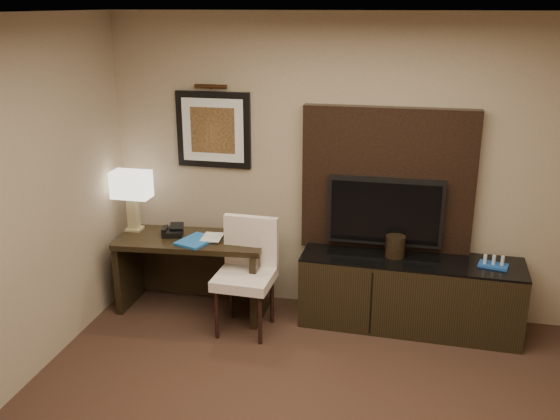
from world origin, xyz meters
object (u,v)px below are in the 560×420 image
(desk_phone, at_px, (173,231))
(water_bottle, at_px, (238,229))
(minibar_tray, at_px, (494,262))
(ice_bucket, at_px, (395,246))
(desk_chair, at_px, (244,278))
(desk, at_px, (193,274))
(credenza, at_px, (409,293))
(table_lamp, at_px, (132,199))
(tv, at_px, (385,211))

(desk_phone, relative_size, water_bottle, 1.10)
(water_bottle, height_order, minibar_tray, water_bottle)
(desk_phone, bearing_deg, ice_bucket, -10.88)
(desk_chair, distance_m, ice_bucket, 1.34)
(desk, height_order, credenza, desk)
(minibar_tray, bearing_deg, ice_bucket, 177.02)
(desk_chair, height_order, table_lamp, table_lamp)
(minibar_tray, bearing_deg, water_bottle, 179.67)
(table_lamp, bearing_deg, tv, 3.85)
(desk, bearing_deg, minibar_tray, -3.38)
(minibar_tray, bearing_deg, desk_chair, -170.24)
(ice_bucket, bearing_deg, table_lamp, -179.23)
(credenza, bearing_deg, desk, -175.38)
(water_bottle, distance_m, minibar_tray, 2.23)
(table_lamp, distance_m, desk_phone, 0.49)
(credenza, height_order, desk_chair, desk_chair)
(tv, relative_size, minibar_tray, 4.25)
(desk_chair, height_order, water_bottle, desk_chair)
(desk_chair, xyz_separation_m, minibar_tray, (2.07, 0.36, 0.19))
(desk_phone, xyz_separation_m, minibar_tray, (2.83, 0.06, -0.07))
(credenza, distance_m, desk_phone, 2.21)
(desk_chair, bearing_deg, tv, 26.52)
(desk_chair, bearing_deg, minibar_tray, 11.75)
(tv, height_order, minibar_tray, tv)
(minibar_tray, bearing_deg, desk, -178.39)
(credenza, height_order, water_bottle, water_bottle)
(desk_chair, bearing_deg, ice_bucket, 19.64)
(table_lamp, relative_size, minibar_tray, 2.61)
(desk_phone, xyz_separation_m, water_bottle, (0.60, 0.07, 0.04))
(tv, bearing_deg, minibar_tray, -10.13)
(tv, xyz_separation_m, table_lamp, (-2.32, -0.16, 0.01))
(tv, distance_m, desk_chair, 1.36)
(desk, distance_m, credenza, 1.98)
(water_bottle, xyz_separation_m, minibar_tray, (2.23, -0.01, -0.11))
(desk, distance_m, minibar_tray, 2.67)
(desk_chair, xyz_separation_m, table_lamp, (-1.17, 0.37, 0.52))
(table_lamp, distance_m, minibar_tray, 3.26)
(desk, relative_size, minibar_tray, 5.72)
(credenza, xyz_separation_m, ice_bucket, (-0.15, 0.02, 0.42))
(desk, bearing_deg, table_lamp, 167.00)
(credenza, height_order, desk_phone, desk_phone)
(desk, distance_m, desk_chair, 0.66)
(credenza, xyz_separation_m, water_bottle, (-1.56, -0.01, 0.48))
(tv, height_order, table_lamp, table_lamp)
(tv, xyz_separation_m, desk_chair, (-1.14, -0.52, -0.51))
(desk_phone, height_order, ice_bucket, ice_bucket)
(desk, height_order, ice_bucket, ice_bucket)
(desk, height_order, desk_phone, desk_phone)
(ice_bucket, height_order, minibar_tray, ice_bucket)
(tv, bearing_deg, credenza, -28.52)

